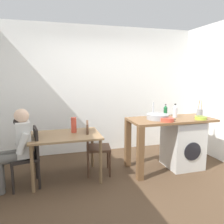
% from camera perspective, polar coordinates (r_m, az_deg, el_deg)
% --- Properties ---
extents(ground_plane, '(5.46, 5.46, 0.00)m').
position_cam_1_polar(ground_plane, '(3.62, 4.19, -18.21)').
color(ground_plane, '#4C3826').
extents(wall_back, '(4.60, 0.10, 2.70)m').
position_cam_1_polar(wall_back, '(4.89, -2.77, 5.61)').
color(wall_back, white).
rests_on(wall_back, ground_plane).
extents(dining_table, '(1.10, 0.76, 0.74)m').
position_cam_1_polar(dining_table, '(3.67, -11.86, -7.13)').
color(dining_table, olive).
rests_on(dining_table, ground_plane).
extents(chair_person_seat, '(0.45, 0.45, 0.90)m').
position_cam_1_polar(chair_person_seat, '(3.63, -20.42, -9.97)').
color(chair_person_seat, black).
rests_on(chair_person_seat, ground_plane).
extents(chair_opposite, '(0.46, 0.46, 0.90)m').
position_cam_1_polar(chair_opposite, '(3.83, -4.66, -8.37)').
color(chair_opposite, '#4C3323').
rests_on(chair_opposite, ground_plane).
extents(seated_person, '(0.53, 0.53, 1.20)m').
position_cam_1_polar(seated_person, '(3.58, -23.16, -7.69)').
color(seated_person, '#595651').
rests_on(seated_person, ground_plane).
extents(kitchen_counter, '(1.50, 0.68, 0.92)m').
position_cam_1_polar(kitchen_counter, '(4.00, 12.17, -4.02)').
color(kitchen_counter, brown).
rests_on(kitchen_counter, ground_plane).
extents(washing_machine, '(0.60, 0.61, 0.86)m').
position_cam_1_polar(washing_machine, '(4.32, 17.62, -7.79)').
color(washing_machine, silver).
rests_on(washing_machine, ground_plane).
extents(sink_basin, '(0.38, 0.38, 0.09)m').
position_cam_1_polar(sink_basin, '(3.93, 11.62, -1.19)').
color(sink_basin, '#9EA0A5').
rests_on(sink_basin, kitchen_counter).
extents(tap, '(0.02, 0.02, 0.28)m').
position_cam_1_polar(tap, '(4.07, 10.49, 0.57)').
color(tap, '#B2B2B7').
rests_on(tap, kitchen_counter).
extents(bottle_tall_green, '(0.07, 0.07, 0.23)m').
position_cam_1_polar(bottle_tall_green, '(4.27, 13.55, 0.34)').
color(bottle_tall_green, '#19592D').
rests_on(bottle_tall_green, kitchen_counter).
extents(bottle_squat_brown, '(0.08, 0.08, 0.25)m').
position_cam_1_polar(bottle_squat_brown, '(4.18, 15.88, 0.20)').
color(bottle_squat_brown, silver).
rests_on(bottle_squat_brown, kitchen_counter).
extents(mixing_bowl, '(0.23, 0.23, 0.06)m').
position_cam_1_polar(mixing_bowl, '(3.80, 13.95, -1.82)').
color(mixing_bowl, '#D84C38').
rests_on(mixing_bowl, kitchen_counter).
extents(utensil_crock, '(0.11, 0.11, 0.30)m').
position_cam_1_polar(utensil_crock, '(4.45, 21.55, -0.11)').
color(utensil_crock, gray).
rests_on(utensil_crock, kitchen_counter).
extents(colander, '(0.20, 0.20, 0.06)m').
position_cam_1_polar(colander, '(4.14, 21.81, -1.36)').
color(colander, '#A8C63D').
rests_on(colander, kitchen_counter).
extents(vase, '(0.09, 0.09, 0.25)m').
position_cam_1_polar(vase, '(3.72, -9.79, -3.27)').
color(vase, '#D84C38').
rests_on(vase, dining_table).
extents(scissors, '(0.15, 0.06, 0.01)m').
position_cam_1_polar(scissors, '(3.96, 14.99, -1.86)').
color(scissors, '#B2B2B7').
rests_on(scissors, kitchen_counter).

